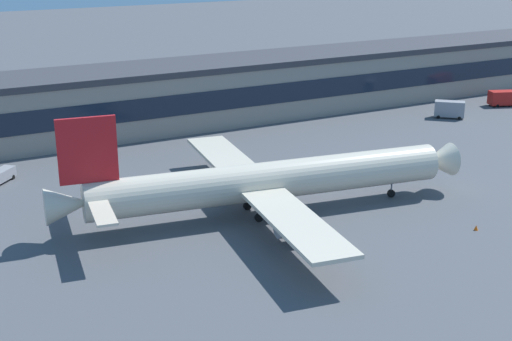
% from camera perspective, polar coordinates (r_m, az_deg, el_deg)
% --- Properties ---
extents(ground_plane, '(600.00, 600.00, 0.00)m').
position_cam_1_polar(ground_plane, '(102.28, 6.40, -2.63)').
color(ground_plane, '#4C4F54').
extents(terminal_building, '(202.92, 16.79, 12.25)m').
position_cam_1_polar(terminal_building, '(144.12, -5.36, 6.10)').
color(terminal_building, gray).
rests_on(terminal_building, ground_plane).
extents(airliner, '(58.03, 50.03, 15.50)m').
position_cam_1_polar(airliner, '(96.25, 0.62, -0.87)').
color(airliner, beige).
rests_on(airliner, ground_plane).
extents(fuel_truck, '(8.85, 5.60, 3.35)m').
position_cam_1_polar(fuel_truck, '(169.53, 19.43, 5.50)').
color(fuel_truck, red).
rests_on(fuel_truck, ground_plane).
extents(stair_truck, '(6.03, 5.85, 3.55)m').
position_cam_1_polar(stair_truck, '(154.21, 15.16, 4.76)').
color(stair_truck, gray).
rests_on(stair_truck, ground_plane).
extents(traffic_cone_0, '(0.55, 0.55, 0.69)m').
position_cam_1_polar(traffic_cone_0, '(96.84, 17.08, -4.36)').
color(traffic_cone_0, '#F2590C').
rests_on(traffic_cone_0, ground_plane).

